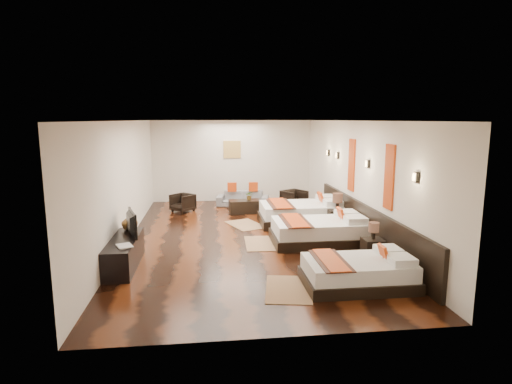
{
  "coord_description": "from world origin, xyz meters",
  "views": [
    {
      "loc": [
        -0.86,
        -9.75,
        2.83
      ],
      "look_at": [
        0.29,
        0.09,
        1.1
      ],
      "focal_mm": 29.28,
      "sensor_mm": 36.0,
      "label": 1
    }
  ],
  "objects": [
    {
      "name": "gold_artwork",
      "position": [
        0.0,
        4.73,
        1.8
      ],
      "size": [
        0.6,
        0.04,
        0.6
      ],
      "primitive_type": "cube",
      "color": "#AD873F",
      "rests_on": "back_wall"
    },
    {
      "name": "sconce_mid",
      "position": [
        2.7,
        -0.8,
        1.85
      ],
      "size": [
        0.07,
        0.12,
        0.18
      ],
      "color": "black",
      "rests_on": "right_wall"
    },
    {
      "name": "ceiling",
      "position": [
        0.0,
        0.0,
        2.8
      ],
      "size": [
        5.5,
        9.5,
        0.01
      ],
      "primitive_type": "cube",
      "color": "white",
      "rests_on": "floor"
    },
    {
      "name": "floor",
      "position": [
        0.0,
        0.0,
        0.0
      ],
      "size": [
        5.5,
        9.5,
        0.01
      ],
      "primitive_type": "cube",
      "color": "black",
      "rests_on": "ground"
    },
    {
      "name": "jute_mat_mid",
      "position": [
        0.35,
        -0.55,
        0.01
      ],
      "size": [
        0.79,
        1.23,
        0.01
      ],
      "primitive_type": "cube",
      "rotation": [
        0.0,
        0.0,
        -0.03
      ],
      "color": "#956F4B",
      "rests_on": "floor"
    },
    {
      "name": "headboard_panel",
      "position": [
        2.71,
        -0.8,
        0.45
      ],
      "size": [
        0.08,
        6.6,
        0.9
      ],
      "primitive_type": "cube",
      "color": "black",
      "rests_on": "floor"
    },
    {
      "name": "table_plant",
      "position": [
        0.4,
        2.71,
        0.53
      ],
      "size": [
        0.25,
        0.22,
        0.27
      ],
      "primitive_type": "imported",
      "rotation": [
        0.0,
        0.0,
        -0.03
      ],
      "color": "#27571D",
      "rests_on": "coffee_table"
    },
    {
      "name": "nightstand_a",
      "position": [
        2.44,
        -1.94,
        0.28
      ],
      "size": [
        0.4,
        0.4,
        0.79
      ],
      "color": "black",
      "rests_on": "floor"
    },
    {
      "name": "sofa",
      "position": [
        0.28,
        3.72,
        0.25
      ],
      "size": [
        1.78,
        0.98,
        0.49
      ],
      "primitive_type": "imported",
      "rotation": [
        0.0,
        0.0,
        -0.2
      ],
      "color": "slate",
      "rests_on": "floor"
    },
    {
      "name": "right_wall",
      "position": [
        2.75,
        0.0,
        1.4
      ],
      "size": [
        0.01,
        9.5,
        2.8
      ],
      "primitive_type": "cube",
      "color": "silver",
      "rests_on": "floor"
    },
    {
      "name": "armchair_right",
      "position": [
        1.86,
        3.05,
        0.31
      ],
      "size": [
        0.92,
        0.93,
        0.62
      ],
      "primitive_type": "imported",
      "rotation": [
        0.0,
        0.0,
        0.57
      ],
      "color": "black",
      "rests_on": "floor"
    },
    {
      "name": "armchair_left",
      "position": [
        -1.65,
        3.08,
        0.28
      ],
      "size": [
        0.86,
        0.86,
        0.56
      ],
      "primitive_type": "imported",
      "rotation": [
        0.0,
        0.0,
        -0.77
      ],
      "color": "black",
      "rests_on": "floor"
    },
    {
      "name": "sconce_lounge",
      "position": [
        2.7,
        2.3,
        1.85
      ],
      "size": [
        0.07,
        0.12,
        0.18
      ],
      "color": "black",
      "rests_on": "right_wall"
    },
    {
      "name": "orange_panel_b",
      "position": [
        2.73,
        0.3,
        1.7
      ],
      "size": [
        0.04,
        0.4,
        1.3
      ],
      "primitive_type": "cube",
      "color": "#D86014",
      "rests_on": "right_wall"
    },
    {
      "name": "bed_mid",
      "position": [
        1.7,
        -0.65,
        0.28
      ],
      "size": [
        2.16,
        1.36,
        0.83
      ],
      "color": "black",
      "rests_on": "floor"
    },
    {
      "name": "bed_far",
      "position": [
        1.7,
        1.17,
        0.3
      ],
      "size": [
        2.28,
        1.43,
        0.87
      ],
      "color": "black",
      "rests_on": "floor"
    },
    {
      "name": "left_wall",
      "position": [
        -2.75,
        0.0,
        1.4
      ],
      "size": [
        0.01,
        9.5,
        2.8
      ],
      "primitive_type": "cube",
      "color": "silver",
      "rests_on": "floor"
    },
    {
      "name": "figurine",
      "position": [
        -2.5,
        -1.04,
        0.72
      ],
      "size": [
        0.43,
        0.43,
        0.35
      ],
      "primitive_type": "imported",
      "rotation": [
        0.0,
        0.0,
        -0.36
      ],
      "color": "brown",
      "rests_on": "tv_console"
    },
    {
      "name": "back_wall",
      "position": [
        0.0,
        4.75,
        1.4
      ],
      "size": [
        5.5,
        0.01,
        2.8
      ],
      "primitive_type": "cube",
      "color": "silver",
      "rests_on": "floor"
    },
    {
      "name": "nightstand_b",
      "position": [
        2.44,
        0.45,
        0.34
      ],
      "size": [
        0.48,
        0.48,
        0.96
      ],
      "color": "black",
      "rests_on": "floor"
    },
    {
      "name": "jute_mat_near",
      "position": [
        0.45,
        -3.21,
        0.01
      ],
      "size": [
        0.95,
        1.31,
        0.01
      ],
      "primitive_type": "cube",
      "rotation": [
        0.0,
        0.0,
        -0.18
      ],
      "color": "#956F4B",
      "rests_on": "floor"
    },
    {
      "name": "tv",
      "position": [
        -2.45,
        -1.48,
        0.8
      ],
      "size": [
        0.37,
        0.85,
        0.5
      ],
      "primitive_type": "imported",
      "rotation": [
        0.0,
        0.0,
        1.88
      ],
      "color": "black",
      "rests_on": "tv_console"
    },
    {
      "name": "sconce_far",
      "position": [
        2.7,
        1.4,
        1.85
      ],
      "size": [
        0.07,
        0.12,
        0.18
      ],
      "color": "black",
      "rests_on": "right_wall"
    },
    {
      "name": "bed_near",
      "position": [
        1.69,
        -3.19,
        0.24
      ],
      "size": [
        1.87,
        1.17,
        0.71
      ],
      "color": "black",
      "rests_on": "floor"
    },
    {
      "name": "coffee_table",
      "position": [
        0.28,
        2.67,
        0.2
      ],
      "size": [
        1.03,
        0.57,
        0.4
      ],
      "primitive_type": "cube",
      "rotation": [
        0.0,
        0.0,
        0.07
      ],
      "color": "black",
      "rests_on": "floor"
    },
    {
      "name": "orange_panel_a",
      "position": [
        2.73,
        -1.9,
        1.7
      ],
      "size": [
        0.04,
        0.4,
        1.3
      ],
      "primitive_type": "cube",
      "color": "#D86014",
      "rests_on": "right_wall"
    },
    {
      "name": "sconce_near",
      "position": [
        2.7,
        -3.0,
        1.85
      ],
      "size": [
        0.07,
        0.12,
        0.18
      ],
      "color": "black",
      "rests_on": "right_wall"
    },
    {
      "name": "tv_console",
      "position": [
        -2.5,
        -1.75,
        0.28
      ],
      "size": [
        0.5,
        1.8,
        0.55
      ],
      "primitive_type": "cube",
      "color": "black",
      "rests_on": "floor"
    },
    {
      "name": "book",
      "position": [
        -2.5,
        -2.31,
        0.57
      ],
      "size": [
        0.37,
        0.41,
        0.03
      ],
      "primitive_type": "imported",
      "rotation": [
        0.0,
        0.0,
        0.42
      ],
      "color": "black",
      "rests_on": "tv_console"
    },
    {
      "name": "jute_mat_far",
      "position": [
        0.14,
        1.21,
        0.01
      ],
      "size": [
        1.14,
        1.39,
        0.01
      ],
      "primitive_type": "cube",
      "rotation": [
        0.0,
        0.0,
        0.37
      ],
      "color": "#956F4B",
      "rests_on": "floor"
    }
  ]
}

